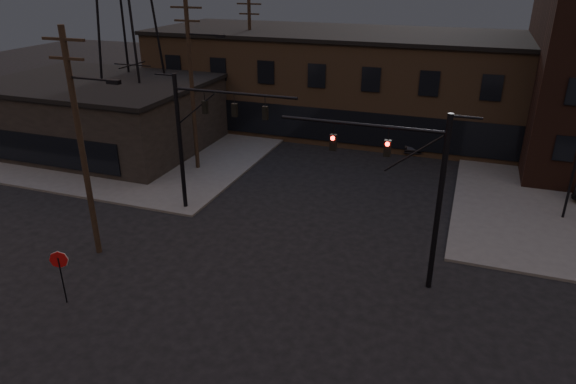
{
  "coord_description": "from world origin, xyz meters",
  "views": [
    {
      "loc": [
        7.15,
        -15.96,
        13.19
      ],
      "look_at": [
        -0.36,
        4.83,
        3.5
      ],
      "focal_mm": 32.0,
      "sensor_mm": 36.0,
      "label": 1
    }
  ],
  "objects_px": {
    "traffic_signal_far": "(199,129)",
    "car_crossing": "(413,139)",
    "stop_sign": "(60,265)",
    "traffic_signal_near": "(413,182)"
  },
  "relations": [
    {
      "from": "traffic_signal_near",
      "to": "traffic_signal_far",
      "type": "relative_size",
      "value": 1.0
    },
    {
      "from": "traffic_signal_far",
      "to": "stop_sign",
      "type": "relative_size",
      "value": 3.23
    },
    {
      "from": "traffic_signal_far",
      "to": "stop_sign",
      "type": "distance_m",
      "value": 10.55
    },
    {
      "from": "stop_sign",
      "to": "car_crossing",
      "type": "distance_m",
      "value": 28.34
    },
    {
      "from": "traffic_signal_far",
      "to": "car_crossing",
      "type": "height_order",
      "value": "traffic_signal_far"
    },
    {
      "from": "traffic_signal_near",
      "to": "car_crossing",
      "type": "distance_m",
      "value": 20.05
    },
    {
      "from": "stop_sign",
      "to": "car_crossing",
      "type": "bearing_deg",
      "value": 66.57
    },
    {
      "from": "traffic_signal_far",
      "to": "stop_sign",
      "type": "height_order",
      "value": "traffic_signal_far"
    },
    {
      "from": "traffic_signal_far",
      "to": "car_crossing",
      "type": "bearing_deg",
      "value": 58.05
    },
    {
      "from": "traffic_signal_near",
      "to": "traffic_signal_far",
      "type": "distance_m",
      "value": 12.57
    }
  ]
}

